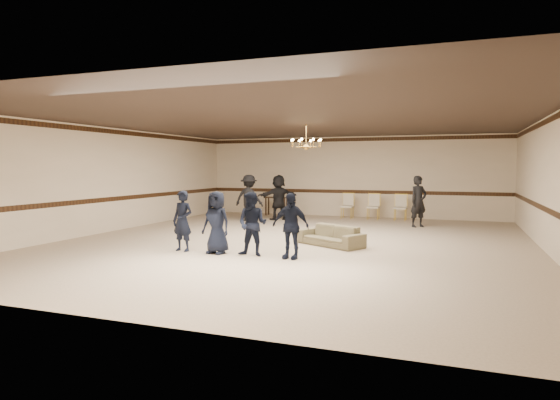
{
  "coord_description": "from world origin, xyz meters",
  "views": [
    {
      "loc": [
        4.02,
        -11.99,
        2.0
      ],
      "look_at": [
        -0.23,
        -0.5,
        1.15
      ],
      "focal_mm": 30.74,
      "sensor_mm": 36.0,
      "label": 1
    }
  ],
  "objects_px": {
    "boy_a": "(183,221)",
    "boy_c": "(252,224)",
    "boy_d": "(290,226)",
    "chandelier": "(306,136)",
    "banquet_chair_right": "(400,208)",
    "adult_mid": "(278,197)",
    "adult_right": "(418,201)",
    "banquet_chair_left": "(347,206)",
    "settee": "(331,236)",
    "adult_left": "(249,198)",
    "banquet_chair_mid": "(373,207)",
    "console_table": "(276,206)",
    "boy_b": "(217,222)"
  },
  "relations": [
    {
      "from": "chandelier",
      "to": "boy_d",
      "type": "height_order",
      "value": "chandelier"
    },
    {
      "from": "banquet_chair_mid",
      "to": "chandelier",
      "type": "bearing_deg",
      "value": -98.71
    },
    {
      "from": "adult_right",
      "to": "boy_d",
      "type": "bearing_deg",
      "value": -151.6
    },
    {
      "from": "adult_mid",
      "to": "chandelier",
      "type": "bearing_deg",
      "value": 79.24
    },
    {
      "from": "boy_a",
      "to": "adult_right",
      "type": "height_order",
      "value": "adult_right"
    },
    {
      "from": "boy_b",
      "to": "settee",
      "type": "bearing_deg",
      "value": 49.84
    },
    {
      "from": "adult_right",
      "to": "banquet_chair_left",
      "type": "relative_size",
      "value": 1.77
    },
    {
      "from": "boy_d",
      "to": "settee",
      "type": "xyz_separation_m",
      "value": [
        0.4,
        1.98,
        -0.46
      ]
    },
    {
      "from": "banquet_chair_left",
      "to": "banquet_chair_right",
      "type": "relative_size",
      "value": 1.0
    },
    {
      "from": "adult_right",
      "to": "settee",
      "type": "bearing_deg",
      "value": -154.31
    },
    {
      "from": "boy_d",
      "to": "adult_left",
      "type": "bearing_deg",
      "value": 125.83
    },
    {
      "from": "boy_a",
      "to": "adult_right",
      "type": "xyz_separation_m",
      "value": [
        4.89,
        6.65,
        0.13
      ]
    },
    {
      "from": "settee",
      "to": "banquet_chair_left",
      "type": "xyz_separation_m",
      "value": [
        -0.98,
        6.42,
        0.22
      ]
    },
    {
      "from": "banquet_chair_mid",
      "to": "console_table",
      "type": "bearing_deg",
      "value": -179.91
    },
    {
      "from": "boy_a",
      "to": "banquet_chair_right",
      "type": "distance_m",
      "value": 9.36
    },
    {
      "from": "console_table",
      "to": "settee",
      "type": "bearing_deg",
      "value": -61.9
    },
    {
      "from": "chandelier",
      "to": "adult_right",
      "type": "xyz_separation_m",
      "value": [
        2.84,
        3.42,
        -2.02
      ]
    },
    {
      "from": "boy_b",
      "to": "console_table",
      "type": "xyz_separation_m",
      "value": [
        -1.78,
        8.6,
        -0.34
      ]
    },
    {
      "from": "chandelier",
      "to": "banquet_chair_mid",
      "type": "distance_m",
      "value": 5.8
    },
    {
      "from": "boy_a",
      "to": "adult_left",
      "type": "bearing_deg",
      "value": 106.69
    },
    {
      "from": "boy_c",
      "to": "banquet_chair_mid",
      "type": "relative_size",
      "value": 1.5
    },
    {
      "from": "adult_mid",
      "to": "banquet_chair_mid",
      "type": "relative_size",
      "value": 1.77
    },
    {
      "from": "console_table",
      "to": "boy_a",
      "type": "bearing_deg",
      "value": -87.08
    },
    {
      "from": "boy_d",
      "to": "banquet_chair_left",
      "type": "height_order",
      "value": "boy_d"
    },
    {
      "from": "boy_a",
      "to": "settee",
      "type": "xyz_separation_m",
      "value": [
        3.1,
        1.98,
        -0.46
      ]
    },
    {
      "from": "adult_mid",
      "to": "banquet_chair_mid",
      "type": "bearing_deg",
      "value": 160.68
    },
    {
      "from": "boy_c",
      "to": "adult_mid",
      "type": "distance_m",
      "value": 7.33
    },
    {
      "from": "boy_a",
      "to": "boy_c",
      "type": "height_order",
      "value": "same"
    },
    {
      "from": "adult_left",
      "to": "boy_a",
      "type": "bearing_deg",
      "value": 103.57
    },
    {
      "from": "boy_c",
      "to": "adult_mid",
      "type": "xyz_separation_m",
      "value": [
        -2.01,
        7.05,
        0.13
      ]
    },
    {
      "from": "banquet_chair_left",
      "to": "adult_mid",
      "type": "bearing_deg",
      "value": -145.78
    },
    {
      "from": "boy_c",
      "to": "banquet_chair_left",
      "type": "height_order",
      "value": "boy_c"
    },
    {
      "from": "banquet_chair_left",
      "to": "banquet_chair_right",
      "type": "xyz_separation_m",
      "value": [
        2.0,
        0.0,
        0.0
      ]
    },
    {
      "from": "banquet_chair_right",
      "to": "console_table",
      "type": "distance_m",
      "value": 5.0
    },
    {
      "from": "boy_d",
      "to": "banquet_chair_right",
      "type": "relative_size",
      "value": 1.5
    },
    {
      "from": "chandelier",
      "to": "boy_d",
      "type": "xyz_separation_m",
      "value": [
        0.65,
        -3.23,
        -2.16
      ]
    },
    {
      "from": "adult_right",
      "to": "banquet_chair_left",
      "type": "height_order",
      "value": "adult_right"
    },
    {
      "from": "boy_a",
      "to": "settee",
      "type": "height_order",
      "value": "boy_a"
    },
    {
      "from": "settee",
      "to": "adult_right",
      "type": "height_order",
      "value": "adult_right"
    },
    {
      "from": "settee",
      "to": "console_table",
      "type": "distance_m",
      "value": 7.73
    },
    {
      "from": "adult_left",
      "to": "banquet_chair_mid",
      "type": "xyz_separation_m",
      "value": [
        4.23,
        2.05,
        -0.37
      ]
    },
    {
      "from": "banquet_chair_left",
      "to": "console_table",
      "type": "height_order",
      "value": "banquet_chair_left"
    },
    {
      "from": "boy_a",
      "to": "banquet_chair_right",
      "type": "relative_size",
      "value": 1.5
    },
    {
      "from": "adult_mid",
      "to": "banquet_chair_mid",
      "type": "distance_m",
      "value": 3.61
    },
    {
      "from": "chandelier",
      "to": "boy_a",
      "type": "relative_size",
      "value": 0.65
    },
    {
      "from": "chandelier",
      "to": "adult_left",
      "type": "relative_size",
      "value": 0.55
    },
    {
      "from": "boy_b",
      "to": "adult_right",
      "type": "distance_m",
      "value": 7.75
    },
    {
      "from": "chandelier",
      "to": "banquet_chair_right",
      "type": "relative_size",
      "value": 0.98
    },
    {
      "from": "boy_d",
      "to": "banquet_chair_right",
      "type": "bearing_deg",
      "value": 85.26
    },
    {
      "from": "boy_a",
      "to": "boy_d",
      "type": "distance_m",
      "value": 2.7
    }
  ]
}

